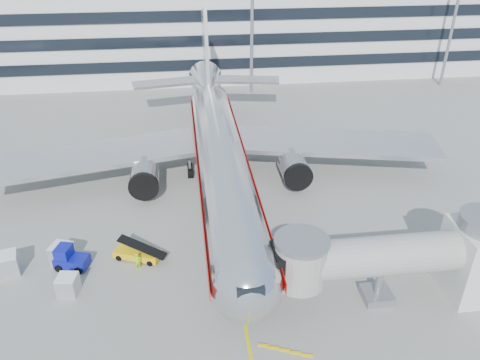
{
  "coord_description": "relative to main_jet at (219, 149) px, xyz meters",
  "views": [
    {
      "loc": [
        -3.43,
        -33.72,
        25.86
      ],
      "look_at": [
        1.44,
        4.97,
        4.0
      ],
      "focal_mm": 35.0,
      "sensor_mm": 36.0,
      "label": 1
    }
  ],
  "objects": [
    {
      "name": "baggage_tug",
      "position": [
        -13.79,
        -12.85,
        -3.35
      ],
      "size": [
        3.02,
        2.33,
        2.03
      ],
      "color": "#0C128E",
      "rests_on": "ground"
    },
    {
      "name": "ramp_worker",
      "position": [
        -8.09,
        -13.89,
        -3.44
      ],
      "size": [
        0.67,
        0.55,
        1.6
      ],
      "primitive_type": "imported",
      "rotation": [
        0.0,
        0.0,
        0.32
      ],
      "color": "#A7E017",
      "rests_on": "ground"
    },
    {
      "name": "lead_in_line",
      "position": [
        0.0,
        -1.72,
        -4.23
      ],
      "size": [
        0.25,
        70.0,
        0.01
      ],
      "primitive_type": "cube",
      "color": "yellow",
      "rests_on": "ground"
    },
    {
      "name": "main_jet",
      "position": [
        0.0,
        0.0,
        0.0
      ],
      "size": [
        50.95,
        48.7,
        16.06
      ],
      "color": "silver",
      "rests_on": "ground"
    },
    {
      "name": "jet_bridge",
      "position": [
        12.18,
        -19.72,
        -0.36
      ],
      "size": [
        17.8,
        4.5,
        7.0
      ],
      "color": "silver",
      "rests_on": "ground"
    },
    {
      "name": "cargo_container_left",
      "position": [
        -18.75,
        -13.01,
        -3.3
      ],
      "size": [
        2.12,
        2.12,
        1.85
      ],
      "color": "silver",
      "rests_on": "ground"
    },
    {
      "name": "cargo_container_right",
      "position": [
        -14.57,
        -12.06,
        -3.37
      ],
      "size": [
        2.09,
        2.09,
        1.72
      ],
      "color": "silver",
      "rests_on": "ground"
    },
    {
      "name": "ground",
      "position": [
        0.0,
        -11.72,
        -4.23
      ],
      "size": [
        180.0,
        180.0,
        0.0
      ],
      "primitive_type": "plane",
      "color": "gray",
      "rests_on": "ground"
    },
    {
      "name": "light_mast_centre",
      "position": [
        8.0,
        30.28,
        10.64
      ],
      "size": [
        2.4,
        1.2,
        25.45
      ],
      "color": "gray",
      "rests_on": "ground"
    },
    {
      "name": "cargo_container_front",
      "position": [
        -13.33,
        -16.08,
        -3.43
      ],
      "size": [
        1.72,
        1.72,
        1.6
      ],
      "color": "silver",
      "rests_on": "ground"
    },
    {
      "name": "terminal",
      "position": [
        0.0,
        46.23,
        3.57
      ],
      "size": [
        150.0,
        24.25,
        15.6
      ],
      "color": "silver",
      "rests_on": "ground"
    },
    {
      "name": "belt_loader",
      "position": [
        -8.24,
        -12.42,
        -3.67
      ],
      "size": [
        4.25,
        2.8,
        2.0
      ],
      "color": "yellow",
      "rests_on": "ground"
    }
  ]
}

